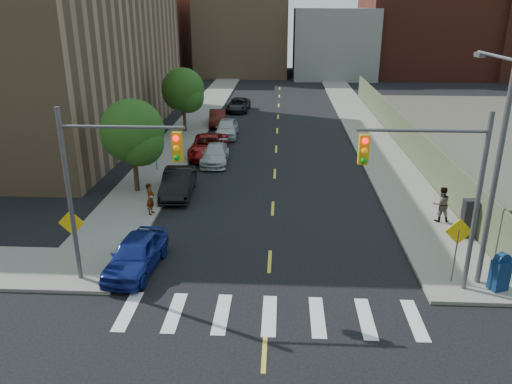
# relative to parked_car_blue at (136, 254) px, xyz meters

# --- Properties ---
(sidewalk_nw) EXTENTS (3.50, 73.00, 0.15)m
(sidewalk_nw) POSITION_rel_parked_car_blue_xyz_m (-2.25, 34.50, -0.66)
(sidewalk_nw) COLOR gray
(sidewalk_nw) RESTS_ON ground
(sidewalk_ne) EXTENTS (3.50, 73.00, 0.15)m
(sidewalk_ne) POSITION_rel_parked_car_blue_xyz_m (13.25, 34.50, -0.66)
(sidewalk_ne) COLOR gray
(sidewalk_ne) RESTS_ON ground
(fence_north) EXTENTS (0.12, 44.00, 2.50)m
(fence_north) POSITION_rel_parked_car_blue_xyz_m (15.10, 21.00, 0.52)
(fence_north) COLOR #666748
(fence_north) RESTS_ON ground
(building_nw) EXTENTS (22.00, 30.00, 16.00)m
(building_nw) POSITION_rel_parked_car_blue_xyz_m (-16.50, 23.00, 7.27)
(building_nw) COLOR #8C6B4C
(building_nw) RESTS_ON ground
(bg_bldg_west) EXTENTS (14.00, 18.00, 12.00)m
(bg_bldg_west) POSITION_rel_parked_car_blue_xyz_m (-16.50, 63.00, 5.27)
(bg_bldg_west) COLOR #592319
(bg_bldg_west) RESTS_ON ground
(bg_bldg_midwest) EXTENTS (14.00, 16.00, 15.00)m
(bg_bldg_midwest) POSITION_rel_parked_car_blue_xyz_m (-0.50, 65.00, 6.77)
(bg_bldg_midwest) COLOR #8C6B4C
(bg_bldg_midwest) RESTS_ON ground
(bg_bldg_center) EXTENTS (12.00, 16.00, 10.00)m
(bg_bldg_center) POSITION_rel_parked_car_blue_xyz_m (13.50, 63.00, 4.27)
(bg_bldg_center) COLOR gray
(bg_bldg_center) RESTS_ON ground
(bg_bldg_east) EXTENTS (18.00, 18.00, 16.00)m
(bg_bldg_east) POSITION_rel_parked_car_blue_xyz_m (27.50, 65.00, 7.27)
(bg_bldg_east) COLOR #592319
(bg_bldg_east) RESTS_ON ground
(signal_nw) EXTENTS (4.59, 0.30, 7.00)m
(signal_nw) POSITION_rel_parked_car_blue_xyz_m (-0.48, -1.00, 3.80)
(signal_nw) COLOR #59595E
(signal_nw) RESTS_ON ground
(signal_ne) EXTENTS (4.59, 0.30, 7.00)m
(signal_ne) POSITION_rel_parked_car_blue_xyz_m (11.48, -1.00, 3.80)
(signal_ne) COLOR #59595E
(signal_ne) RESTS_ON ground
(streetlight_ne) EXTENTS (0.25, 3.70, 9.00)m
(streetlight_ne) POSITION_rel_parked_car_blue_xyz_m (13.70, -0.10, 4.49)
(streetlight_ne) COLOR #59595E
(streetlight_ne) RESTS_ON ground
(warn_sign_nw) EXTENTS (1.06, 0.06, 2.83)m
(warn_sign_nw) POSITION_rel_parked_car_blue_xyz_m (-2.30, -0.50, 1.26)
(warn_sign_nw) COLOR #59595E
(warn_sign_nw) RESTS_ON ground
(warn_sign_ne) EXTENTS (1.06, 0.06, 2.83)m
(warn_sign_ne) POSITION_rel_parked_car_blue_xyz_m (12.70, -0.50, 1.26)
(warn_sign_ne) COLOR #59595E
(warn_sign_ne) RESTS_ON ground
(warn_sign_midwest) EXTENTS (1.06, 0.06, 2.83)m
(warn_sign_midwest) POSITION_rel_parked_car_blue_xyz_m (-2.30, 13.00, 1.26)
(warn_sign_midwest) COLOR #59595E
(warn_sign_midwest) RESTS_ON ground
(tree_west_near) EXTENTS (3.66, 3.64, 5.52)m
(tree_west_near) POSITION_rel_parked_car_blue_xyz_m (-2.50, 9.05, 2.75)
(tree_west_near) COLOR #332114
(tree_west_near) RESTS_ON ground
(tree_west_far) EXTENTS (3.66, 3.64, 5.52)m
(tree_west_far) POSITION_rel_parked_car_blue_xyz_m (-2.50, 24.05, 2.75)
(tree_west_far) COLOR #332114
(tree_west_far) RESTS_ON ground
(parked_car_blue) EXTENTS (2.10, 4.43, 1.46)m
(parked_car_blue) POSITION_rel_parked_car_blue_xyz_m (0.00, 0.00, 0.00)
(parked_car_blue) COLOR navy
(parked_car_blue) RESTS_ON ground
(parked_car_black) EXTENTS (1.85, 4.70, 1.52)m
(parked_car_black) POSITION_rel_parked_car_blue_xyz_m (0.00, 8.78, 0.03)
(parked_car_black) COLOR black
(parked_car_black) RESTS_ON ground
(parked_car_red) EXTENTS (2.66, 5.56, 1.53)m
(parked_car_red) POSITION_rel_parked_car_blue_xyz_m (0.62, 16.81, 0.03)
(parked_car_red) COLOR maroon
(parked_car_red) RESTS_ON ground
(parked_car_silver) EXTENTS (1.97, 4.49, 1.29)m
(parked_car_silver) POSITION_rel_parked_car_blue_xyz_m (1.30, 15.15, -0.09)
(parked_car_silver) COLOR #B4B6BC
(parked_car_silver) RESTS_ON ground
(parked_car_white) EXTENTS (1.88, 4.47, 1.51)m
(parked_car_white) POSITION_rel_parked_car_blue_xyz_m (1.30, 22.60, 0.02)
(parked_car_white) COLOR #BBBBBB
(parked_car_white) RESTS_ON ground
(parked_car_maroon) EXTENTS (1.89, 4.33, 1.39)m
(parked_car_maroon) POSITION_rel_parked_car_blue_xyz_m (0.00, 26.83, -0.04)
(parked_car_maroon) COLOR #44110D
(parked_car_maroon) RESTS_ON ground
(parked_car_grey) EXTENTS (2.42, 4.84, 1.32)m
(parked_car_grey) POSITION_rel_parked_car_blue_xyz_m (1.30, 33.61, -0.07)
(parked_car_grey) COLOR black
(parked_car_grey) RESTS_ON ground
(mailbox) EXTENTS (0.76, 0.67, 1.54)m
(mailbox) POSITION_rel_parked_car_blue_xyz_m (14.27, -1.00, 0.16)
(mailbox) COLOR navy
(mailbox) RESTS_ON sidewalk_ne
(payphone) EXTENTS (0.57, 0.48, 1.85)m
(payphone) POSITION_rel_parked_car_blue_xyz_m (14.63, 3.68, 0.34)
(payphone) COLOR black
(payphone) RESTS_ON sidewalk_ne
(pedestrian_west) EXTENTS (0.46, 0.65, 1.66)m
(pedestrian_west) POSITION_rel_parked_car_blue_xyz_m (-0.80, 5.60, 0.25)
(pedestrian_west) COLOR gray
(pedestrian_west) RESTS_ON sidewalk_nw
(pedestrian_east) EXTENTS (0.94, 0.77, 1.81)m
(pedestrian_east) POSITION_rel_parked_car_blue_xyz_m (13.92, 5.45, 0.32)
(pedestrian_east) COLOR gray
(pedestrian_east) RESTS_ON sidewalk_ne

